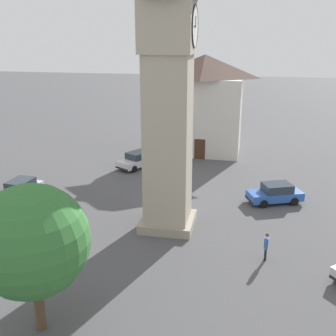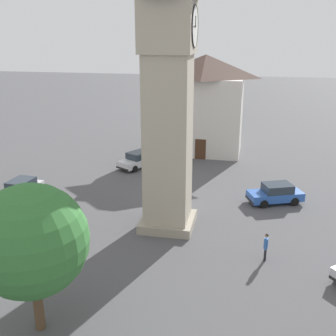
# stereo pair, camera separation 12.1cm
# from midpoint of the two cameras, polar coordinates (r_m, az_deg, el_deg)

# --- Properties ---
(ground_plane) EXTENTS (200.00, 200.00, 0.00)m
(ground_plane) POSITION_cam_midpoint_polar(r_m,az_deg,el_deg) (28.77, -0.12, -7.85)
(ground_plane) COLOR #4C4C4F
(clock_tower) EXTENTS (4.22, 4.22, 20.54)m
(clock_tower) POSITION_cam_midpoint_polar(r_m,az_deg,el_deg) (25.85, -0.14, 16.78)
(clock_tower) COLOR gray
(clock_tower) RESTS_ON ground
(car_silver_kerb) EXTENTS (3.11, 4.46, 1.53)m
(car_silver_kerb) POSITION_cam_midpoint_polar(r_m,az_deg,el_deg) (33.18, 14.29, -3.35)
(car_silver_kerb) COLOR #2D5BB7
(car_silver_kerb) RESTS_ON ground
(car_red_corner) EXTENTS (4.26, 2.08, 1.53)m
(car_red_corner) POSITION_cam_midpoint_polar(r_m,az_deg,el_deg) (34.87, -19.55, -2.80)
(car_red_corner) COLOR silver
(car_red_corner) RESTS_ON ground
(car_white_side) EXTENTS (4.42, 3.53, 1.53)m
(car_white_side) POSITION_cam_midpoint_polar(r_m,az_deg,el_deg) (40.51, -4.26, 1.12)
(car_white_side) COLOR silver
(car_white_side) RESTS_ON ground
(pedestrian) EXTENTS (0.56, 0.27, 1.69)m
(pedestrian) POSITION_cam_midpoint_polar(r_m,az_deg,el_deg) (24.96, 13.08, -10.09)
(pedestrian) COLOR black
(pedestrian) RESTS_ON ground
(tree) EXTENTS (4.85, 4.85, 6.79)m
(tree) POSITION_cam_midpoint_polar(r_m,az_deg,el_deg) (18.50, -18.20, -9.45)
(tree) COLOR brown
(tree) RESTS_ON ground
(building_terrace_right) EXTENTS (5.52, 8.21, 10.33)m
(building_terrace_right) POSITION_cam_midpoint_polar(r_m,az_deg,el_deg) (44.67, 4.83, 8.64)
(building_terrace_right) COLOR beige
(building_terrace_right) RESTS_ON ground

